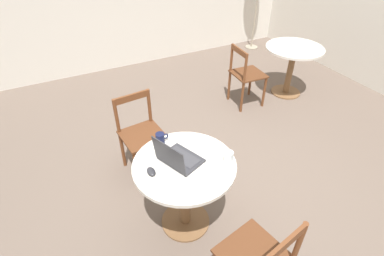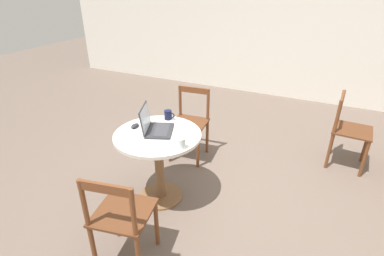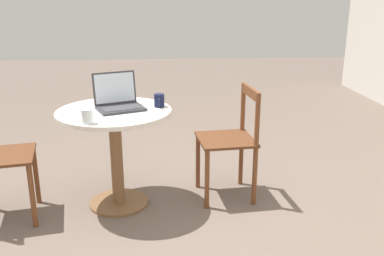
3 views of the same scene
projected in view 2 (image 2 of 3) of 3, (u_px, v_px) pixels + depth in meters
name	position (u px, v px, depth m)	size (l,w,h in m)	color
ground_plane	(220.00, 193.00, 3.16)	(16.00, 16.00, 0.00)	#66564C
wall_back	(290.00, 22.00, 5.16)	(9.40, 0.06, 2.70)	silver
cafe_table_near	(158.00, 150.00, 2.87)	(0.82, 0.82, 0.74)	brown
chair_near_front	(121.00, 218.00, 2.22)	(0.49, 0.49, 0.87)	brown
chair_near_back	(190.00, 123.00, 3.65)	(0.45, 0.45, 0.87)	brown
chair_mid_left	(348.00, 131.00, 3.47)	(0.44, 0.44, 0.87)	brown
laptop	(155.00, 127.00, 2.81)	(0.37, 0.39, 0.25)	#2D2D33
mouse	(135.00, 126.00, 2.90)	(0.06, 0.10, 0.03)	#2D2D33
mug	(168.00, 115.00, 3.05)	(0.11, 0.07, 0.10)	#141938
drinking_glass	(181.00, 143.00, 2.54)	(0.07, 0.07, 0.10)	silver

